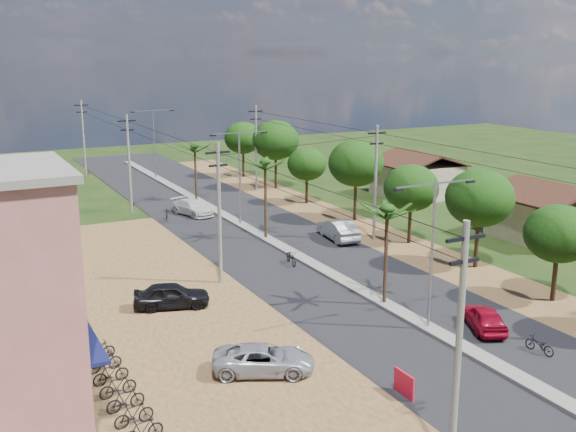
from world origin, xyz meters
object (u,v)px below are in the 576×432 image
(moto_rider_east, at_px, (539,346))
(parked_scooter_row, at_px, (122,393))
(roadside_sign, at_px, (404,384))
(car_white_far, at_px, (193,208))
(car_parked_silver, at_px, (264,360))
(car_parked_dark, at_px, (172,296))
(car_red_near, at_px, (484,318))
(car_silver_mid, at_px, (338,230))

(moto_rider_east, relative_size, parked_scooter_row, 0.16)
(moto_rider_east, xyz_separation_m, roadside_sign, (-8.42, -0.35, 0.13))
(car_white_far, xyz_separation_m, car_parked_silver, (-7.52, -30.88, -0.04))
(car_parked_dark, xyz_separation_m, parked_scooter_row, (-5.24, -9.56, -0.24))
(car_parked_silver, bearing_deg, car_white_far, 12.40)
(car_red_near, distance_m, car_white_far, 32.13)
(car_parked_dark, relative_size, moto_rider_east, 2.71)
(car_red_near, height_order, roadside_sign, car_red_near)
(car_silver_mid, xyz_separation_m, car_parked_silver, (-14.91, -17.81, -0.15))
(car_red_near, xyz_separation_m, car_parked_silver, (-12.49, 0.86, -0.01))
(car_red_near, bearing_deg, car_parked_dark, -13.66)
(car_red_near, xyz_separation_m, roadside_sign, (-8.09, -3.83, -0.11))
(car_parked_silver, relative_size, parked_scooter_row, 0.48)
(car_white_far, relative_size, parked_scooter_row, 0.48)
(car_white_far, xyz_separation_m, roadside_sign, (-3.11, -35.57, -0.14))
(car_red_near, height_order, car_silver_mid, car_silver_mid)
(car_red_near, height_order, car_white_far, car_white_far)
(car_red_near, relative_size, parked_scooter_row, 0.39)
(car_silver_mid, height_order, moto_rider_east, car_silver_mid)
(car_silver_mid, bearing_deg, parked_scooter_row, 46.54)
(car_red_near, bearing_deg, car_silver_mid, -73.17)
(car_red_near, bearing_deg, car_parked_silver, 20.25)
(car_white_far, bearing_deg, parked_scooter_row, -130.64)
(roadside_sign, bearing_deg, parked_scooter_row, 155.24)
(car_white_far, distance_m, car_parked_dark, 22.83)
(car_silver_mid, bearing_deg, roadside_sign, 72.09)
(car_white_far, relative_size, roadside_sign, 3.56)
(car_silver_mid, height_order, parked_scooter_row, car_silver_mid)
(car_white_far, xyz_separation_m, parked_scooter_row, (-13.98, -30.64, -0.18))
(car_parked_dark, height_order, moto_rider_east, car_parked_dark)
(car_parked_silver, relative_size, moto_rider_east, 2.93)
(car_silver_mid, distance_m, car_white_far, 15.02)
(car_parked_dark, bearing_deg, moto_rider_east, -118.42)
(moto_rider_east, distance_m, parked_scooter_row, 19.83)
(car_silver_mid, xyz_separation_m, moto_rider_east, (-2.08, -22.14, -0.38))
(car_red_near, height_order, moto_rider_east, car_red_near)
(car_red_near, height_order, parked_scooter_row, car_red_near)
(moto_rider_east, bearing_deg, parked_scooter_row, -21.40)
(car_white_far, relative_size, car_parked_dark, 1.09)
(car_silver_mid, height_order, car_parked_silver, car_silver_mid)
(parked_scooter_row, bearing_deg, car_parked_silver, -2.11)
(car_parked_dark, bearing_deg, car_white_far, -5.76)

